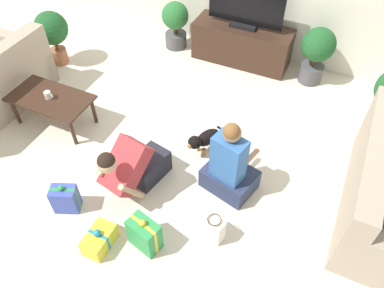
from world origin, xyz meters
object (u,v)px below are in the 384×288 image
(tv, at_px, (246,7))
(gift_box_b, at_px, (99,240))
(mug, at_px, (48,95))
(gift_box_a, at_px, (145,234))
(potted_plant_corner_left, at_px, (52,31))
(gift_box_c, at_px, (65,199))
(dog, at_px, (204,139))
(tv_console, at_px, (242,44))
(potted_plant_back_right, at_px, (317,51))
(person_kneeling, at_px, (134,167))
(potted_plant_back_left, at_px, (175,22))
(gift_bag_a, at_px, (214,229))
(person_sitting, at_px, (230,167))
(coffee_table, at_px, (51,100))

(tv, xyz_separation_m, gift_box_b, (-0.16, -3.42, -0.74))
(mug, bearing_deg, gift_box_a, -28.26)
(tv, distance_m, potted_plant_corner_left, 2.70)
(gift_box_c, bearing_deg, gift_box_a, -1.37)
(gift_box_b, relative_size, mug, 2.76)
(dog, xyz_separation_m, gift_box_a, (-0.02, -1.32, -0.02))
(tv_console, distance_m, gift_box_c, 3.29)
(potted_plant_back_right, distance_m, person_kneeling, 2.92)
(potted_plant_back_left, relative_size, person_kneeling, 0.85)
(tv_console, relative_size, potted_plant_corner_left, 1.77)
(tv_console, height_order, potted_plant_back_left, potted_plant_back_left)
(gift_box_a, bearing_deg, gift_bag_a, 31.49)
(tv, relative_size, gift_box_c, 2.91)
(tv_console, xyz_separation_m, dog, (0.24, -1.91, -0.08))
(gift_box_c, relative_size, mug, 3.01)
(potted_plant_back_left, relative_size, person_sitting, 0.75)
(tv_console, height_order, gift_box_c, tv_console)
(person_sitting, relative_size, gift_bag_a, 3.08)
(potted_plant_back_left, bearing_deg, tv_console, 2.73)
(potted_plant_corner_left, height_order, dog, potted_plant_corner_left)
(tv, relative_size, person_kneeling, 1.26)
(potted_plant_back_left, distance_m, gift_box_c, 3.19)
(coffee_table, xyz_separation_m, potted_plant_back_right, (2.66, 2.18, 0.12))
(dog, bearing_deg, tv, 124.57)
(tv, distance_m, gift_box_c, 3.35)
(person_kneeling, distance_m, gift_box_a, 0.71)
(person_kneeling, bearing_deg, person_sitting, 36.35)
(potted_plant_corner_left, bearing_deg, gift_box_b, -45.02)
(tv, distance_m, dog, 2.03)
(dog, distance_m, gift_box_a, 1.32)
(potted_plant_back_left, distance_m, dog, 2.28)
(tv_console, relative_size, gift_box_a, 3.46)
(mug, bearing_deg, gift_bag_a, -15.24)
(potted_plant_corner_left, height_order, mug, potted_plant_corner_left)
(gift_bag_a, bearing_deg, gift_box_b, -150.64)
(tv_console, bearing_deg, potted_plant_back_left, -177.27)
(potted_plant_back_right, bearing_deg, gift_box_a, -104.59)
(gift_box_b, bearing_deg, potted_plant_back_left, 104.72)
(person_kneeling, xyz_separation_m, mug, (-1.41, 0.44, 0.11))
(potted_plant_corner_left, distance_m, gift_box_a, 3.36)
(coffee_table, distance_m, person_kneeling, 1.49)
(potted_plant_back_right, distance_m, potted_plant_back_left, 2.10)
(coffee_table, xyz_separation_m, potted_plant_back_left, (0.57, 2.18, 0.04))
(coffee_table, xyz_separation_m, gift_box_c, (0.91, -0.98, -0.20))
(potted_plant_corner_left, xyz_separation_m, mug, (0.80, -1.08, -0.06))
(dog, xyz_separation_m, gift_box_c, (-0.94, -1.30, -0.04))
(person_kneeling, bearing_deg, gift_box_c, -122.34)
(tv, distance_m, person_kneeling, 2.74)
(potted_plant_back_right, bearing_deg, coffee_table, -140.66)
(tv_console, xyz_separation_m, mug, (-1.61, -2.25, 0.17))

